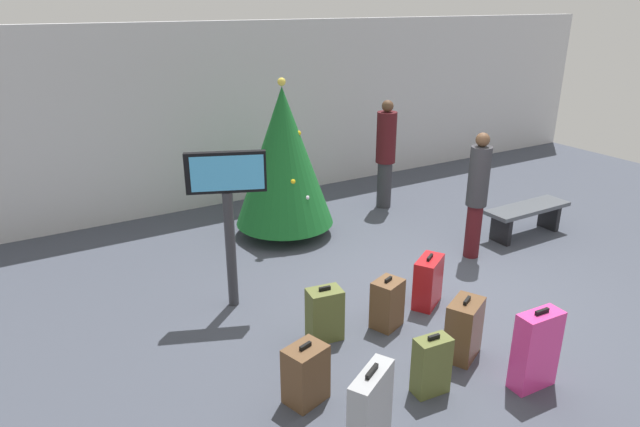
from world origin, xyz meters
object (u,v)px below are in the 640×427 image
Objects in this scene: suitcase_2 at (536,350)px; suitcase_3 at (370,412)px; holiday_tree at (283,157)px; traveller_0 at (386,152)px; suitcase_7 at (306,374)px; waiting_bench at (527,214)px; suitcase_6 at (325,314)px; traveller_1 at (477,192)px; suitcase_5 at (431,366)px; flight_info_kiosk at (228,201)px; suitcase_0 at (428,282)px; suitcase_1 at (464,329)px; suitcase_4 at (387,304)px.

suitcase_3 is (-1.80, 0.12, -0.02)m from suitcase_2.
holiday_tree is 1.28× the size of traveller_0.
suitcase_2 reaches higher than suitcase_7.
suitcase_2 is at bearing -138.70° from waiting_bench.
suitcase_6 is at bearing -168.61° from waiting_bench.
traveller_0 is at bearing 86.04° from traveller_1.
suitcase_3 is (-1.48, -4.36, -0.87)m from holiday_tree.
holiday_tree is 3.92× the size of suitcase_5.
holiday_tree is at bearing 65.46° from suitcase_7.
waiting_bench is 2.52m from traveller_0.
suitcase_0 is (2.00, -1.19, -1.02)m from flight_info_kiosk.
suitcase_4 is at bearing 110.77° from suitcase_1.
flight_info_kiosk is at bearing 122.84° from suitcase_2.
suitcase_0 is (-1.61, -3.02, -0.70)m from traveller_0.
traveller_0 reaches higher than traveller_1.
suitcase_1 is 1.12× the size of suitcase_7.
suitcase_3 is (-3.40, -2.27, -0.59)m from traveller_1.
suitcase_1 is 0.85× the size of suitcase_3.
suitcase_7 is at bearing -130.75° from suitcase_6.
suitcase_0 is 1.07× the size of suitcase_4.
suitcase_5 is 1.16m from suitcase_7.
suitcase_1 is (-3.10, -1.84, -0.04)m from waiting_bench.
traveller_0 is (3.61, 1.83, -0.32)m from flight_info_kiosk.
suitcase_5 is (-0.89, 0.42, -0.11)m from suitcase_2.
suitcase_4 is (-0.24, -2.94, -0.96)m from holiday_tree.
suitcase_3 is at bearing -141.48° from suitcase_0.
waiting_bench is 3.61m from suitcase_1.
suitcase_0 is (-2.72, -0.85, -0.06)m from waiting_bench.
flight_info_kiosk reaches higher than suitcase_4.
holiday_tree is 3.00m from suitcase_0.
holiday_tree reaches higher than suitcase_5.
suitcase_1 is at bearing 108.62° from suitcase_2.
holiday_tree reaches higher than suitcase_0.
flight_info_kiosk is (-1.53, -1.62, 0.08)m from holiday_tree.
waiting_bench is 2.41× the size of suitcase_4.
flight_info_kiosk is 1.01× the size of traveller_0.
flight_info_kiosk reaches higher than suitcase_3.
traveller_0 is 3.02× the size of suitcase_6.
suitcase_2 is 2.12m from suitcase_6.
flight_info_kiosk is 4.83m from waiting_bench.
traveller_1 is 2.29× the size of suitcase_3.
suitcase_5 is at bearing -24.95° from suitcase_7.
traveller_1 is 2.42m from suitcase_4.
suitcase_0 is at bearing -118.01° from traveller_0.
suitcase_2 is 1.80m from suitcase_3.
suitcase_5 reaches higher than suitcase_4.
suitcase_1 reaches higher than suitcase_6.
suitcase_6 is (-0.72, 0.15, 0.01)m from suitcase_4.
suitcase_4 is 1.53m from suitcase_7.
waiting_bench is at bearing 18.49° from suitcase_7.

